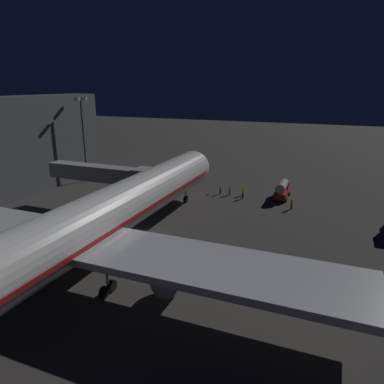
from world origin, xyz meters
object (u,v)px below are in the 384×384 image
(ground_crew_marshaller_fwd, at_px, (220,189))
(apron_floodlight_mast, at_px, (83,133))
(jet_bridge, at_px, (109,174))
(traffic_cone_nose_port, at_px, (208,194))
(ground_crew_by_belt_loader, at_px, (243,193))
(ground_crew_near_nose_gear, at_px, (292,203))
(fuel_tanker, at_px, (282,189))
(ground_crew_by_tug, at_px, (243,191))
(airliner_at_gate, at_px, (79,231))
(ground_crew_walking_aft, at_px, (230,190))
(traffic_cone_nose_starboard, at_px, (187,191))

(ground_crew_marshaller_fwd, bearing_deg, apron_floodlight_mast, 2.67)
(jet_bridge, bearing_deg, ground_crew_marshaller_fwd, -136.66)
(traffic_cone_nose_port, bearing_deg, ground_crew_by_belt_loader, -176.35)
(ground_crew_near_nose_gear, height_order, traffic_cone_nose_port, ground_crew_near_nose_gear)
(jet_bridge, relative_size, apron_floodlight_mast, 1.15)
(apron_floodlight_mast, distance_m, traffic_cone_nose_port, 29.39)
(fuel_tanker, relative_size, ground_crew_by_tug, 3.35)
(apron_floodlight_mast, relative_size, ground_crew_by_belt_loader, 9.61)
(jet_bridge, relative_size, ground_crew_by_belt_loader, 11.02)
(airliner_at_gate, bearing_deg, ground_crew_near_nose_gear, -119.41)
(apron_floodlight_mast, bearing_deg, ground_crew_near_nose_gear, 176.76)
(ground_crew_marshaller_fwd, relative_size, ground_crew_by_tug, 1.04)
(ground_crew_by_tug, xyz_separation_m, traffic_cone_nose_port, (6.00, 2.28, -0.67))
(ground_crew_walking_aft, relative_size, traffic_cone_nose_starboard, 3.31)
(apron_floodlight_mast, bearing_deg, traffic_cone_nose_port, 179.33)
(ground_crew_by_belt_loader, height_order, traffic_cone_nose_port, ground_crew_by_belt_loader)
(apron_floodlight_mast, height_order, ground_crew_near_nose_gear, apron_floodlight_mast)
(traffic_cone_nose_port, bearing_deg, apron_floodlight_mast, -0.67)
(ground_crew_by_belt_loader, distance_m, traffic_cone_nose_starboard, 10.88)
(apron_floodlight_mast, xyz_separation_m, ground_crew_by_tug, (-33.70, -1.96, -9.16))
(traffic_cone_nose_port, distance_m, traffic_cone_nose_starboard, 4.40)
(ground_crew_by_tug, relative_size, ground_crew_walking_aft, 0.94)
(ground_crew_by_belt_loader, distance_m, ground_crew_walking_aft, 3.17)
(traffic_cone_nose_port, bearing_deg, ground_crew_walking_aft, -153.61)
(ground_crew_by_belt_loader, distance_m, ground_crew_marshaller_fwd, 4.85)
(airliner_at_gate, distance_m, ground_crew_walking_aft, 35.78)
(ground_crew_walking_aft, bearing_deg, ground_crew_marshaller_fwd, 2.75)
(ground_crew_by_tug, relative_size, traffic_cone_nose_starboard, 3.12)
(airliner_at_gate, relative_size, ground_crew_marshaller_fwd, 38.41)
(jet_bridge, xyz_separation_m, ground_crew_by_tug, (-19.02, -14.54, -4.65))
(ground_crew_by_belt_loader, height_order, ground_crew_marshaller_fwd, ground_crew_by_belt_loader)
(airliner_at_gate, xyz_separation_m, ground_crew_by_tug, (-8.20, -35.51, -4.54))
(ground_crew_marshaller_fwd, bearing_deg, fuel_tanker, -170.58)
(ground_crew_near_nose_gear, xyz_separation_m, ground_crew_walking_aft, (11.74, -3.90, -0.05))
(jet_bridge, bearing_deg, fuel_tanker, -148.62)
(ground_crew_marshaller_fwd, bearing_deg, ground_crew_by_tug, -172.19)
(ground_crew_walking_aft, bearing_deg, ground_crew_near_nose_gear, 161.62)
(ground_crew_near_nose_gear, height_order, ground_crew_by_belt_loader, ground_crew_near_nose_gear)
(jet_bridge, distance_m, ground_crew_by_belt_loader, 23.68)
(apron_floodlight_mast, xyz_separation_m, ground_crew_walking_aft, (-31.30, -1.46, -9.10))
(ground_crew_marshaller_fwd, bearing_deg, jet_bridge, 43.34)
(ground_crew_by_tug, distance_m, ground_crew_walking_aft, 2.45)
(apron_floodlight_mast, bearing_deg, ground_crew_walking_aft, -177.32)
(ground_crew_near_nose_gear, xyz_separation_m, traffic_cone_nose_port, (15.34, -2.11, -0.78))
(ground_crew_near_nose_gear, bearing_deg, apron_floodlight_mast, -3.24)
(ground_crew_marshaller_fwd, bearing_deg, traffic_cone_nose_port, 43.75)
(ground_crew_walking_aft, height_order, traffic_cone_nose_starboard, ground_crew_walking_aft)
(ground_crew_near_nose_gear, bearing_deg, ground_crew_by_tug, -25.19)
(ground_crew_by_belt_loader, bearing_deg, ground_crew_near_nose_gear, 164.15)
(apron_floodlight_mast, distance_m, ground_crew_near_nose_gear, 44.05)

